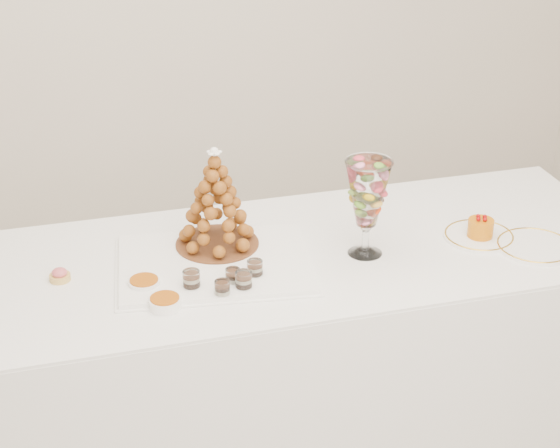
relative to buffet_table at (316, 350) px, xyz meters
name	(u,v)px	position (x,y,z in m)	size (l,w,h in m)	color
buffet_table	(316,350)	(0.00, 0.00, 0.00)	(2.17, 0.97, 0.81)	white
lace_tray	(214,264)	(-0.36, -0.01, 0.42)	(0.60, 0.45, 0.02)	white
macaron_vase	(368,195)	(0.14, -0.07, 0.62)	(0.15, 0.15, 0.33)	white
cake_plate	(479,236)	(0.55, -0.10, 0.41)	(0.24, 0.24, 0.01)	white
spare_plate	(535,246)	(0.69, -0.22, 0.41)	(0.26, 0.26, 0.01)	white
pink_tart	(60,275)	(-0.84, 0.07, 0.42)	(0.07, 0.07, 0.04)	tan
verrine_a	(192,282)	(-0.46, -0.13, 0.44)	(0.05, 0.05, 0.07)	white
verrine_b	(233,278)	(-0.33, -0.15, 0.44)	(0.05, 0.05, 0.06)	white
verrine_c	(255,270)	(-0.26, -0.13, 0.44)	(0.05, 0.05, 0.07)	white
verrine_d	(222,290)	(-0.39, -0.21, 0.44)	(0.05, 0.05, 0.06)	white
verrine_e	(244,282)	(-0.31, -0.19, 0.44)	(0.05, 0.05, 0.07)	white
ramekin_back	(144,285)	(-0.60, -0.07, 0.42)	(0.10, 0.10, 0.03)	white
ramekin_front	(165,303)	(-0.56, -0.20, 0.42)	(0.10, 0.10, 0.03)	white
croquembouche	(216,199)	(-0.32, 0.10, 0.59)	(0.28, 0.28, 0.34)	brown
mousse_cake	(481,228)	(0.55, -0.11, 0.45)	(0.09, 0.09, 0.08)	#CD6B09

